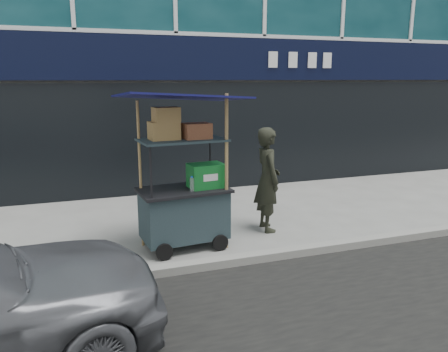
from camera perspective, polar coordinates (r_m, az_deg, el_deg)
name	(u,v)px	position (r m, az deg, el deg)	size (l,w,h in m)	color
ground	(243,257)	(6.32, 2.44, -10.55)	(80.00, 80.00, 0.00)	slate
curb	(248,259)	(6.13, 3.15, -10.72)	(80.00, 0.18, 0.12)	gray
vendor_cart	(185,194)	(6.46, -5.15, -2.38)	(1.84, 1.37, 2.33)	#1B292E
vendor_man	(267,179)	(7.21, 5.70, -0.45)	(0.63, 0.41, 1.72)	black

